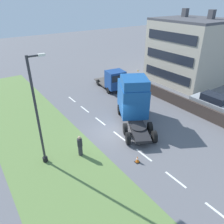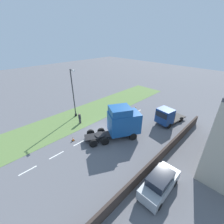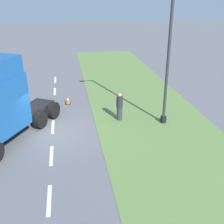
{
  "view_description": "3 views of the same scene",
  "coord_description": "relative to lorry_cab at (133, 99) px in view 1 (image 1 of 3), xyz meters",
  "views": [
    {
      "loc": [
        -9.88,
        -13.57,
        11.1
      ],
      "look_at": [
        -0.71,
        -0.55,
        2.61
      ],
      "focal_mm": 35.0,
      "sensor_mm": 36.0,
      "label": 1
    },
    {
      "loc": [
        14.02,
        -11.88,
        12.6
      ],
      "look_at": [
        0.2,
        1.94,
        2.48
      ],
      "focal_mm": 24.0,
      "sensor_mm": 36.0,
      "label": 2
    },
    {
      "loc": [
        -0.94,
        14.5,
        7.37
      ],
      "look_at": [
        -3.25,
        1.01,
        1.44
      ],
      "focal_mm": 45.0,
      "sensor_mm": 36.0,
      "label": 3
    }
  ],
  "objects": [
    {
      "name": "pedestrian",
      "position": [
        -6.99,
        -2.06,
        -1.41
      ],
      "size": [
        0.39,
        0.39,
        1.74
      ],
      "color": "#333338",
      "rests_on": "ground"
    },
    {
      "name": "lorry_cab",
      "position": [
        0.0,
        0.0,
        0.0
      ],
      "size": [
        5.6,
        7.35,
        4.63
      ],
      "rotation": [
        0.0,
        0.0,
        -0.51
      ],
      "color": "black",
      "rests_on": "ground"
    },
    {
      "name": "building_block",
      "position": [
        13.79,
        4.42,
        2.0
      ],
      "size": [
        8.43,
        9.04,
        9.61
      ],
      "color": "#B7AD99",
      "rests_on": "ground"
    },
    {
      "name": "boundary_wall",
      "position": [
        6.07,
        -1.06,
        -1.61
      ],
      "size": [
        0.25,
        24.0,
        1.31
      ],
      "color": "#382D28",
      "rests_on": "ground"
    },
    {
      "name": "parked_car",
      "position": [
        7.84,
        -3.76,
        -1.26
      ],
      "size": [
        1.98,
        4.5,
        2.07
      ],
      "rotation": [
        0.0,
        0.0,
        0.01
      ],
      "color": "#9EA3A8",
      "rests_on": "ground"
    },
    {
      "name": "lamp_post",
      "position": [
        -9.47,
        -1.22,
        1.41
      ],
      "size": [
        1.3,
        0.37,
        8.02
      ],
      "color": "black",
      "rests_on": "ground"
    },
    {
      "name": "ground_plane",
      "position": [
        -2.93,
        -1.06,
        -2.26
      ],
      "size": [
        120.0,
        120.0,
        0.0
      ],
      "primitive_type": "plane",
      "color": "slate",
      "rests_on": "ground"
    },
    {
      "name": "flatbed_truck",
      "position": [
        2.81,
        7.15,
        -0.79
      ],
      "size": [
        2.94,
        5.72,
        2.81
      ],
      "rotation": [
        0.0,
        0.0,
        3.0
      ],
      "color": "navy",
      "rests_on": "ground"
    },
    {
      "name": "grass_verge",
      "position": [
        -8.93,
        -1.06,
        -2.26
      ],
      "size": [
        7.0,
        44.0,
        0.01
      ],
      "color": "#607F42",
      "rests_on": "ground"
    },
    {
      "name": "lane_markings",
      "position": [
        -2.93,
        -1.76,
        -2.26
      ],
      "size": [
        0.16,
        21.0,
        0.0
      ],
      "color": "white",
      "rests_on": "ground"
    },
    {
      "name": "traffic_cone_lead",
      "position": [
        -3.9,
        -5.3,
        -1.98
      ],
      "size": [
        0.36,
        0.36,
        0.58
      ],
      "color": "black",
      "rests_on": "ground"
    }
  ]
}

